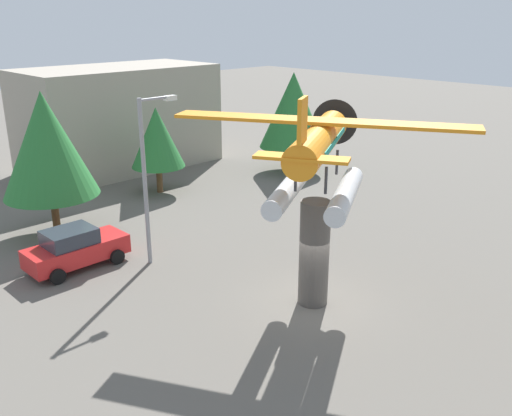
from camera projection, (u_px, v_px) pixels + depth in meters
ground_plane at (312, 302)px, 20.78m from camera, size 140.00×140.00×0.00m
display_pedestal at (314, 253)px, 20.13m from camera, size 1.10×1.10×3.97m
floatplane_monument at (319, 154)px, 19.03m from camera, size 7.08×9.63×4.00m
car_mid_red at (75, 248)px, 23.35m from camera, size 4.20×2.02×1.76m
streetlight_primary at (148, 169)px, 22.85m from camera, size 1.84×0.28×7.08m
storefront_building at (119, 118)px, 38.11m from camera, size 12.84×6.57×6.85m
tree_east at (47, 145)px, 25.71m from camera, size 4.42×4.42×6.93m
tree_center_back at (157, 138)px, 32.45m from camera, size 3.16×3.16×5.11m
tree_far_east at (293, 110)px, 36.64m from camera, size 4.43×4.43×6.63m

